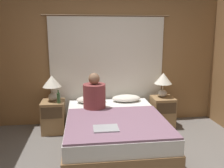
{
  "coord_description": "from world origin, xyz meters",
  "views": [
    {
      "loc": [
        -0.47,
        -2.64,
        1.79
      ],
      "look_at": [
        0.0,
        1.14,
        0.95
      ],
      "focal_mm": 38.0,
      "sensor_mm": 36.0,
      "label": 1
    }
  ],
  "objects": [
    {
      "name": "wall_back",
      "position": [
        0.0,
        1.94,
        1.25
      ],
      "size": [
        4.44,
        0.06,
        2.5
      ],
      "color": "olive",
      "rests_on": "ground_plane"
    },
    {
      "name": "lamp_right",
      "position": [
        1.02,
        1.56,
        0.89
      ],
      "size": [
        0.33,
        0.33,
        0.46
      ],
      "color": "#B2A899",
      "rests_on": "nightstand_right"
    },
    {
      "name": "nightstand_left",
      "position": [
        -1.02,
        1.52,
        0.29
      ],
      "size": [
        0.4,
        0.43,
        0.57
      ],
      "color": "#937047",
      "rests_on": "ground_plane"
    },
    {
      "name": "pillow_left",
      "position": [
        -0.33,
        1.62,
        0.56
      ],
      "size": [
        0.54,
        0.33,
        0.12
      ],
      "color": "silver",
      "rests_on": "bed"
    },
    {
      "name": "laptop_on_bed",
      "position": [
        -0.19,
        0.29,
        0.54
      ],
      "size": [
        0.33,
        0.25,
        0.02
      ],
      "color": "#9EA0A5",
      "rests_on": "blanket_on_bed"
    },
    {
      "name": "nightstand_right",
      "position": [
        1.02,
        1.52,
        0.29
      ],
      "size": [
        0.4,
        0.43,
        0.57
      ],
      "color": "#937047",
      "rests_on": "ground_plane"
    },
    {
      "name": "beer_bottle_on_left_stand",
      "position": [
        -0.9,
        1.39,
        0.67
      ],
      "size": [
        0.06,
        0.06,
        0.24
      ],
      "color": "#2D4C28",
      "rests_on": "nightstand_left"
    },
    {
      "name": "blanket_on_bed",
      "position": [
        0.0,
        0.55,
        0.51
      ],
      "size": [
        1.45,
        1.3,
        0.03
      ],
      "color": "slate",
      "rests_on": "bed"
    },
    {
      "name": "bed",
      "position": [
        0.0,
        0.85,
        0.25
      ],
      "size": [
        1.51,
        1.95,
        0.5
      ],
      "color": "olive",
      "rests_on": "ground_plane"
    },
    {
      "name": "pillow_right",
      "position": [
        0.33,
        1.62,
        0.56
      ],
      "size": [
        0.54,
        0.33,
        0.12
      ],
      "color": "silver",
      "rests_on": "bed"
    },
    {
      "name": "lamp_left",
      "position": [
        -1.02,
        1.56,
        0.89
      ],
      "size": [
        0.33,
        0.33,
        0.46
      ],
      "color": "#B2A899",
      "rests_on": "nightstand_left"
    },
    {
      "name": "curtain_panel",
      "position": [
        0.0,
        1.88,
        1.04
      ],
      "size": [
        2.38,
        0.02,
        2.09
      ],
      "color": "silver",
      "rests_on": "ground_plane"
    },
    {
      "name": "person_left_in_bed",
      "position": [
        -0.29,
        1.23,
        0.74
      ],
      "size": [
        0.38,
        0.38,
        0.62
      ],
      "color": "brown",
      "rests_on": "bed"
    }
  ]
}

